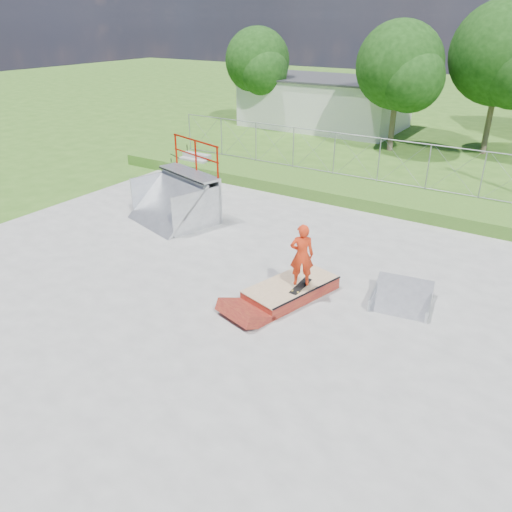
{
  "coord_description": "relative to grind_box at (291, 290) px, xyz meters",
  "views": [
    {
      "loc": [
        6.63,
        -9.13,
        6.75
      ],
      "look_at": [
        0.31,
        0.69,
        1.1
      ],
      "focal_mm": 35.0,
      "sensor_mm": 36.0,
      "label": 1
    }
  ],
  "objects": [
    {
      "name": "concrete_stairs",
      "position": [
        -9.7,
        7.66,
        0.21
      ],
      "size": [
        1.5,
        1.6,
        0.8
      ],
      "primitive_type": null,
      "color": "gray",
      "rests_on": "ground"
    },
    {
      "name": "grind_box",
      "position": [
        0.0,
        0.0,
        0.0
      ],
      "size": [
        1.86,
        2.77,
        0.38
      ],
      "rotation": [
        0.0,
        0.0,
        -0.27
      ],
      "color": "maroon",
      "rests_on": "concrete_pad"
    },
    {
      "name": "concrete_pad",
      "position": [
        -1.2,
        -1.04,
        -0.17
      ],
      "size": [
        20.0,
        16.0,
        0.04
      ],
      "primitive_type": "cube",
      "color": "gray",
      "rests_on": "ground"
    },
    {
      "name": "utility_building_flat",
      "position": [
        -9.2,
        20.96,
        1.31
      ],
      "size": [
        10.0,
        6.0,
        3.0
      ],
      "primitive_type": "cube",
      "color": "white",
      "rests_on": "ground"
    },
    {
      "name": "tree_left_far",
      "position": [
        -12.97,
        18.81,
        3.75
      ],
      "size": [
        4.42,
        4.16,
        6.18
      ],
      "color": "brown",
      "rests_on": "ground"
    },
    {
      "name": "tree_left_near",
      "position": [
        -2.95,
        16.8,
        4.05
      ],
      "size": [
        4.76,
        4.48,
        6.65
      ],
      "color": "brown",
      "rests_on": "ground"
    },
    {
      "name": "skateboard",
      "position": [
        0.3,
        -0.07,
        0.23
      ],
      "size": [
        0.27,
        0.81,
        0.13
      ],
      "primitive_type": "cube",
      "rotation": [
        0.14,
        0.0,
        -0.06
      ],
      "color": "black",
      "rests_on": "grind_box"
    },
    {
      "name": "flat_bank_ramp",
      "position": [
        2.6,
        1.15,
        0.03
      ],
      "size": [
        1.67,
        1.75,
        0.44
      ],
      "primitive_type": null,
      "rotation": [
        0.0,
        0.0,
        0.16
      ],
      "color": "#A9ACB1",
      "rests_on": "concrete_pad"
    },
    {
      "name": "tree_center",
      "position": [
        1.59,
        18.77,
        4.66
      ],
      "size": [
        5.44,
        5.12,
        7.6
      ],
      "color": "brown",
      "rests_on": "ground"
    },
    {
      "name": "skater",
      "position": [
        0.3,
        -0.07,
        1.06
      ],
      "size": [
        0.72,
        0.66,
        1.66
      ],
      "primitive_type": "imported",
      "rotation": [
        0.0,
        0.0,
        3.7
      ],
      "color": "red",
      "rests_on": "grind_box"
    },
    {
      "name": "grass_berm",
      "position": [
        -1.2,
        8.46,
        0.06
      ],
      "size": [
        24.0,
        3.0,
        0.5
      ],
      "primitive_type": "cube",
      "color": "#35601B",
      "rests_on": "ground"
    },
    {
      "name": "quarter_pipe",
      "position": [
        -6.2,
        2.37,
        1.21
      ],
      "size": [
        3.34,
        3.05,
        2.79
      ],
      "primitive_type": null,
      "rotation": [
        0.0,
        0.0,
        -0.28
      ],
      "color": "#A9ACB1",
      "rests_on": "concrete_pad"
    },
    {
      "name": "ground",
      "position": [
        -1.2,
        -1.04,
        -0.19
      ],
      "size": [
        120.0,
        120.0,
        0.0
      ],
      "primitive_type": "plane",
      "color": "#35601B",
      "rests_on": "ground"
    },
    {
      "name": "chain_link_fence",
      "position": [
        -1.2,
        9.46,
        1.21
      ],
      "size": [
        20.0,
        0.06,
        1.8
      ],
      "primitive_type": null,
      "color": "gray",
      "rests_on": "grass_berm"
    }
  ]
}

